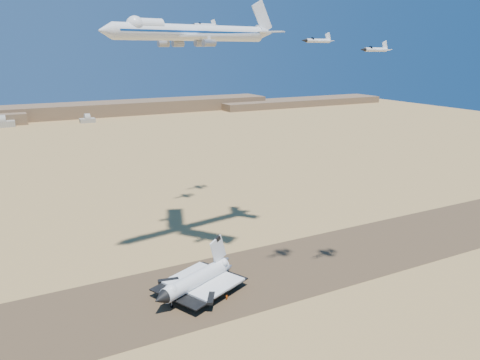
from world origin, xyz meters
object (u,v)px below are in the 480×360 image
crew_b (223,293)px  chase_jet_a (317,41)px  chase_jet_b (375,49)px  crew_c (227,297)px  chase_jet_d (204,25)px  shuttle (196,281)px  chase_jet_c (188,37)px  carrier_747 (188,32)px  crew_a (226,297)px

crew_b → chase_jet_a: 99.30m
crew_b → chase_jet_b: (51.38, -17.68, 90.28)m
crew_c → chase_jet_d: (40.66, 109.76, 103.59)m
shuttle → crew_c: bearing=-71.9°
chase_jet_b → chase_jet_c: size_ratio=0.99×
chase_jet_c → chase_jet_d: size_ratio=0.94×
chase_jet_a → chase_jet_c: 102.76m
carrier_747 → crew_a: (-5.39, -45.21, -96.94)m
crew_b → crew_c: 3.63m
crew_c → chase_jet_c: chase_jet_c is taller
crew_b → chase_jet_d: 153.79m
chase_jet_b → crew_b: bearing=149.8°
carrier_747 → crew_c: (-5.03, -45.12, -96.93)m
crew_a → crew_b: crew_a is taller
crew_a → chase_jet_c: bearing=-25.2°
chase_jet_a → chase_jet_b: 20.67m
chase_jet_a → chase_jet_d: bearing=76.4°
chase_jet_d → chase_jet_b: bearing=-89.8°
crew_a → crew_b: (0.55, 3.71, -0.08)m
chase_jet_a → shuttle: bearing=150.9°
carrier_747 → chase_jet_c: 56.19m
carrier_747 → chase_jet_b: carrier_747 is taller
carrier_747 → crew_c: carrier_747 is taller
shuttle → chase_jet_c: size_ratio=2.65×
carrier_747 → chase_jet_a: size_ratio=5.75×
carrier_747 → chase_jet_d: carrier_747 is taller
shuttle → crew_c: (8.68, -9.48, -4.31)m
chase_jet_c → crew_c: bearing=-115.4°
shuttle → carrier_747: size_ratio=0.49×
shuttle → crew_a: (8.32, -9.57, -4.32)m
carrier_747 → chase_jet_d: bearing=52.2°
shuttle → crew_b: size_ratio=23.54×
carrier_747 → crew_a: bearing=-105.8°
shuttle → chase_jet_a: size_ratio=2.82×
crew_b → chase_jet_a: (32.99, -8.74, 93.26)m
shuttle → carrier_747: (13.71, 35.64, 92.62)m
shuttle → carrier_747: carrier_747 is taller
shuttle → crew_a: size_ratio=21.56×
shuttle → chase_jet_c: bearing=44.2°
chase_jet_b → chase_jet_c: 114.50m
crew_a → chase_jet_b: bearing=-115.2°
crew_c → chase_jet_b: (51.57, -14.05, 90.20)m
chase_jet_b → chase_jet_c: bearing=91.8°
crew_b → crew_c: size_ratio=0.91×
chase_jet_c → chase_jet_d: 20.52m
crew_b → shuttle: bearing=34.7°
chase_jet_c → crew_a: bearing=-115.5°
crew_b → chase_jet_b: size_ratio=0.11×
carrier_747 → chase_jet_d: size_ratio=5.06×
crew_c → crew_b: bearing=-62.0°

